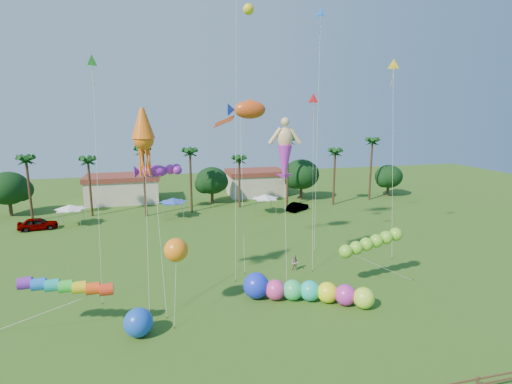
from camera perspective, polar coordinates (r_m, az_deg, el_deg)
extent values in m
plane|color=#285116|center=(28.61, 5.30, -22.09)|extent=(160.00, 160.00, 0.00)
cylinder|color=#3A2819|center=(65.86, -29.63, 0.13)|extent=(0.36, 0.36, 9.00)
cylinder|color=#3A2819|center=(65.18, -22.60, 0.43)|extent=(0.36, 0.36, 8.50)
cylinder|color=#3A2819|center=(62.36, -15.63, 1.13)|extent=(0.36, 0.36, 10.00)
cylinder|color=#3A2819|center=(63.57, -9.29, 1.37)|extent=(0.36, 0.36, 9.50)
cylinder|color=#3A2819|center=(65.81, -2.40, 1.19)|extent=(0.36, 0.36, 8.00)
cylinder|color=#3A2819|center=(66.69, 4.52, 2.61)|extent=(0.36, 0.36, 11.00)
cylinder|color=#3A2819|center=(68.91, 11.09, 1.88)|extent=(0.36, 0.36, 9.00)
cylinder|color=#3A2819|center=(74.24, 16.06, 2.92)|extent=(0.36, 0.36, 10.50)
sphere|color=#113814|center=(70.81, -31.90, 0.46)|extent=(5.88, 5.88, 5.88)
sphere|color=#113814|center=(69.02, -6.33, 1.65)|extent=(5.46, 5.46, 5.46)
sphere|color=#113814|center=(71.87, 6.52, 2.54)|extent=(6.30, 6.30, 6.30)
sphere|color=#113814|center=(78.75, 18.43, 2.12)|extent=(5.04, 5.04, 5.04)
cube|color=beige|center=(73.92, -18.44, 0.18)|extent=(12.00, 7.00, 4.00)
cube|color=beige|center=(75.90, -0.08, 1.06)|extent=(10.00, 7.00, 4.00)
pyramid|color=white|center=(60.99, -25.00, -1.93)|extent=(3.00, 3.00, 0.60)
pyramid|color=blue|center=(60.85, -11.79, -1.10)|extent=(3.00, 3.00, 0.60)
pyramid|color=white|center=(61.98, 1.28, -0.63)|extent=(3.00, 3.00, 0.60)
cube|color=brown|center=(28.26, 29.06, -22.89)|extent=(0.12, 0.12, 1.00)
imported|color=#4C4C54|center=(61.57, -28.72, -4.00)|extent=(5.08, 2.53, 1.66)
imported|color=#4C4C54|center=(64.43, 5.96, -2.08)|extent=(4.35, 3.65, 1.40)
imported|color=gray|center=(40.89, 5.56, -10.07)|extent=(0.98, 0.97, 1.60)
sphere|color=#DC3A8B|center=(34.96, 2.75, -13.78)|extent=(1.75, 1.75, 1.75)
sphere|color=#31D16C|center=(35.04, 5.24, -13.76)|extent=(1.75, 1.75, 1.75)
sphere|color=#1CC4AC|center=(35.07, 7.71, -13.79)|extent=(1.75, 1.75, 1.75)
sphere|color=#FDFF1A|center=(35.00, 10.17, -13.93)|extent=(1.75, 1.75, 1.75)
sphere|color=#C62EAC|center=(34.85, 12.64, -14.16)|extent=(1.75, 1.75, 1.75)
sphere|color=#B6F536|center=(34.70, 15.14, -14.40)|extent=(1.75, 1.75, 1.75)
sphere|color=#1A2FEF|center=(35.10, 0.00, -13.22)|extent=(2.98, 2.98, 2.24)
sphere|color=blue|center=(31.03, -16.47, -17.43)|extent=(2.08, 2.08, 2.08)
cylinder|color=red|center=(31.39, -23.56, -12.94)|extent=(6.48, 1.68, 0.87)
cylinder|color=silver|center=(33.49, -27.57, -14.87)|extent=(8.40, 2.01, 3.35)
ellipsoid|color=#76CC2D|center=(37.18, 12.70, -8.28)|extent=(6.84, 2.86, 1.47)
cylinder|color=silver|center=(39.24, 17.31, -10.11)|extent=(6.94, 0.41, 3.41)
cylinder|color=brown|center=(41.53, 21.49, -11.58)|extent=(0.08, 0.08, 0.16)
sphere|color=orange|center=(31.31, -11.36, -8.12)|extent=(1.97, 1.97, 1.83)
cylinder|color=silver|center=(31.43, -11.49, -13.38)|extent=(0.49, 1.96, 5.42)
cylinder|color=brown|center=(31.76, -11.63, -18.43)|extent=(0.08, 0.08, 0.16)
cylinder|color=silver|center=(36.66, 4.27, -4.05)|extent=(0.71, 3.24, 11.99)
cylinder|color=brown|center=(37.18, 4.43, -13.54)|extent=(0.08, 0.08, 0.16)
ellipsoid|color=#CF4717|center=(42.28, -0.87, 11.68)|extent=(5.25, 3.59, 2.09)
cylinder|color=silver|center=(40.40, -1.24, 0.32)|extent=(1.81, 5.08, 15.93)
cylinder|color=brown|center=(40.18, -1.63, -11.52)|extent=(0.08, 0.08, 0.16)
cylinder|color=silver|center=(37.99, -2.90, 9.03)|extent=(1.46, 5.31, 28.34)
cylinder|color=brown|center=(38.59, -2.96, -12.55)|extent=(0.08, 0.08, 0.16)
cone|color=orange|center=(32.43, -15.76, 7.21)|extent=(1.84, 1.84, 5.07)
cylinder|color=silver|center=(31.86, -15.36, -5.32)|extent=(0.24, 3.63, 13.62)
cylinder|color=brown|center=(32.79, -14.95, -17.58)|extent=(0.08, 0.08, 0.16)
ellipsoid|color=purple|center=(33.94, -14.31, 2.90)|extent=(4.20, 2.81, 1.51)
cylinder|color=silver|center=(33.06, -13.49, -7.04)|extent=(0.41, 4.41, 10.94)
cylinder|color=brown|center=(33.18, -12.63, -17.08)|extent=(0.08, 0.08, 0.16)
cone|color=red|center=(43.08, 8.20, 12.95)|extent=(1.30, 0.31, 1.29)
cylinder|color=silver|center=(41.18, 8.13, 1.16)|extent=(1.60, 4.90, 16.97)
cylinder|color=brown|center=(41.10, 8.06, -11.09)|extent=(0.08, 0.08, 0.16)
cone|color=gold|center=(47.23, 19.04, 16.73)|extent=(1.32, 0.96, 1.37)
cylinder|color=silver|center=(45.63, 18.94, 3.96)|extent=(0.87, 3.51, 20.59)
cylinder|color=brown|center=(46.37, 18.84, -8.95)|extent=(0.08, 0.08, 0.16)
cone|color=#47E636|center=(38.28, -22.36, 16.84)|extent=(1.01, 1.09, 1.23)
cylinder|color=silver|center=(36.14, -21.74, 1.37)|extent=(0.10, 4.89, 19.91)
cylinder|color=brown|center=(36.80, -21.10, -14.61)|extent=(0.08, 0.08, 0.16)
cone|color=blue|center=(48.89, 9.22, 23.88)|extent=(1.25, 0.87, 1.28)
cylinder|color=silver|center=(45.75, 8.75, 8.12)|extent=(1.56, 3.85, 26.38)
cylinder|color=brown|center=(46.38, 8.29, -8.42)|extent=(0.08, 0.08, 0.16)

